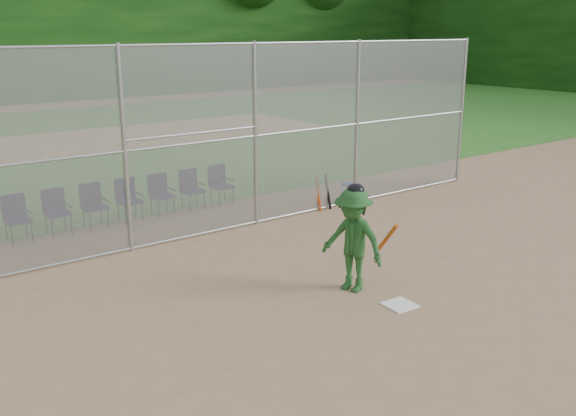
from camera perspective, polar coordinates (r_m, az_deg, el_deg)
ground at (r=10.27m, az=8.54°, el=-8.96°), size 100.00×100.00×0.00m
grass_strip at (r=25.72m, az=-21.39°, el=5.12°), size 100.00×100.00×0.00m
dirt_patch_far at (r=25.72m, az=-21.39°, el=5.13°), size 24.00×24.00×0.00m
backstop_fence at (r=13.48m, az=-6.46°, el=6.27°), size 16.09×0.09×4.00m
home_plate at (r=10.47m, az=9.91°, el=-8.47°), size 0.49×0.49×0.02m
batter_at_plate at (r=10.65m, az=5.78°, el=-2.81°), size 1.00×1.35×1.84m
water_cooler at (r=16.50m, az=5.29°, el=1.49°), size 0.34×0.34×0.44m
spare_bats at (r=15.53m, az=3.14°, el=1.38°), size 0.36×0.28×0.84m
chair_1 at (r=14.26m, az=-22.90°, el=-0.92°), size 0.54×0.52×0.96m
chair_2 at (r=14.46m, az=-19.80°, el=-0.38°), size 0.54×0.52×0.96m
chair_3 at (r=14.71m, az=-16.80°, el=0.15°), size 0.54×0.52×0.96m
chair_4 at (r=14.99m, az=-13.90°, el=0.65°), size 0.54×0.52×0.96m
chair_5 at (r=15.32m, az=-11.12°, el=1.14°), size 0.54×0.52×0.96m
chair_6 at (r=15.67m, az=-8.45°, el=1.60°), size 0.54×0.52×0.96m
chair_7 at (r=16.07m, az=-5.91°, el=2.03°), size 0.54×0.52×0.96m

